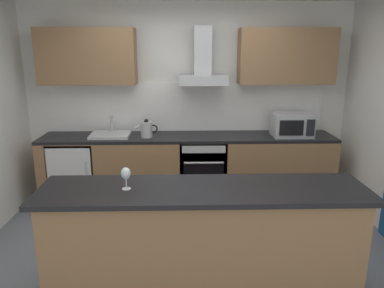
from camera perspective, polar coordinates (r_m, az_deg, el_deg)
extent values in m
cube|color=slate|center=(3.81, -0.25, -17.37)|extent=(5.35, 4.48, 0.02)
cube|color=white|center=(5.07, -0.72, 6.72)|extent=(5.35, 0.12, 2.60)
cube|color=white|center=(5.01, -0.71, 5.81)|extent=(3.70, 0.02, 0.66)
cube|color=olive|center=(4.91, -0.63, -4.03)|extent=(3.83, 0.60, 0.86)
cube|color=black|center=(4.78, -0.64, 1.07)|extent=(3.83, 0.60, 0.04)
cube|color=olive|center=(3.10, 1.73, -15.44)|extent=(2.50, 0.52, 0.91)
cube|color=black|center=(2.89, 1.80, -7.26)|extent=(2.60, 0.64, 0.04)
cube|color=olive|center=(4.94, -16.07, 13.04)|extent=(1.22, 0.32, 0.70)
cube|color=olive|center=(4.98, 14.55, 13.15)|extent=(1.22, 0.32, 0.70)
cube|color=slate|center=(4.88, 1.63, -3.76)|extent=(0.60, 0.56, 0.80)
cube|color=black|center=(4.63, 1.82, -5.67)|extent=(0.50, 0.02, 0.48)
cube|color=#B7BABC|center=(4.51, 1.86, -0.85)|extent=(0.54, 0.02, 0.09)
cylinder|color=#B7BABC|center=(4.52, 1.87, -2.97)|extent=(0.49, 0.02, 0.02)
cube|color=white|center=(5.09, -17.64, -4.12)|extent=(0.58, 0.56, 0.85)
cube|color=silver|center=(4.83, -18.57, -5.23)|extent=(0.55, 0.02, 0.80)
cylinder|color=#B7BABC|center=(4.74, -16.12, -4.88)|extent=(0.02, 0.02, 0.38)
cube|color=#B7BABC|center=(4.90, 15.36, 2.92)|extent=(0.50, 0.36, 0.30)
cube|color=black|center=(4.71, 15.31, 2.44)|extent=(0.30, 0.02, 0.19)
cube|color=black|center=(4.78, 18.07, 2.42)|extent=(0.10, 0.01, 0.21)
cube|color=silver|center=(4.84, -12.63, 1.40)|extent=(0.50, 0.40, 0.04)
cylinder|color=#B7BABC|center=(4.94, -12.43, 2.96)|extent=(0.03, 0.03, 0.26)
cylinder|color=#B7BABC|center=(4.84, -12.68, 4.16)|extent=(0.03, 0.16, 0.03)
cylinder|color=#B7BABC|center=(4.72, -7.13, 2.26)|extent=(0.15, 0.15, 0.20)
sphere|color=black|center=(4.69, -7.18, 3.60)|extent=(0.06, 0.06, 0.06)
cone|color=#B7BABC|center=(4.72, -8.36, 2.72)|extent=(0.09, 0.04, 0.07)
torus|color=black|center=(4.71, -6.05, 2.39)|extent=(0.11, 0.02, 0.11)
cube|color=#B7BABC|center=(4.74, 1.67, 10.03)|extent=(0.62, 0.45, 0.12)
cube|color=#B7BABC|center=(4.78, 1.67, 14.39)|extent=(0.22, 0.22, 0.60)
cylinder|color=silver|center=(2.91, -10.21, -6.91)|extent=(0.07, 0.07, 0.01)
cylinder|color=silver|center=(2.89, -10.26, -6.02)|extent=(0.01, 0.01, 0.09)
ellipsoid|color=silver|center=(2.86, -10.33, -4.54)|extent=(0.08, 0.08, 0.10)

